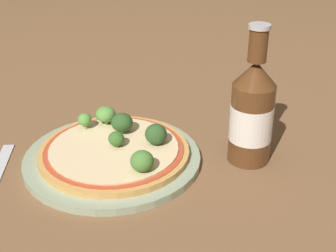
# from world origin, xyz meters

# --- Properties ---
(ground_plane) EXTENTS (3.00, 3.00, 0.00)m
(ground_plane) POSITION_xyz_m (0.00, 0.00, 0.00)
(ground_plane) COLOR brown
(plate) EXTENTS (0.28, 0.28, 0.01)m
(plate) POSITION_xyz_m (-0.02, 0.00, 0.01)
(plate) COLOR #93A384
(plate) RESTS_ON ground_plane
(pizza) EXTENTS (0.24, 0.24, 0.01)m
(pizza) POSITION_xyz_m (-0.01, 0.00, 0.02)
(pizza) COLOR tan
(pizza) RESTS_ON plate
(broccoli_floret_0) EXTENTS (0.02, 0.02, 0.03)m
(broccoli_floret_0) POSITION_xyz_m (-0.01, -0.00, 0.04)
(broccoli_floret_0) COLOR #89A866
(broccoli_floret_0) RESTS_ON pizza
(broccoli_floret_1) EXTENTS (0.04, 0.04, 0.03)m
(broccoli_floret_1) POSITION_xyz_m (0.01, 0.04, 0.04)
(broccoli_floret_1) COLOR #89A866
(broccoli_floret_1) RESTS_ON pizza
(broccoli_floret_2) EXTENTS (0.02, 0.02, 0.03)m
(broccoli_floret_2) POSITION_xyz_m (-0.05, 0.08, 0.04)
(broccoli_floret_2) COLOR #89A866
(broccoli_floret_2) RESTS_ON pizza
(broccoli_floret_3) EXTENTS (0.03, 0.03, 0.03)m
(broccoli_floret_3) POSITION_xyz_m (-0.01, 0.08, 0.04)
(broccoli_floret_3) COLOR #89A866
(broccoli_floret_3) RESTS_ON pizza
(broccoli_floret_4) EXTENTS (0.03, 0.03, 0.03)m
(broccoli_floret_4) POSITION_xyz_m (0.01, -0.08, 0.04)
(broccoli_floret_4) COLOR #89A866
(broccoli_floret_4) RESTS_ON pizza
(broccoli_floret_5) EXTENTS (0.03, 0.03, 0.03)m
(broccoli_floret_5) POSITION_xyz_m (0.05, -0.01, 0.04)
(broccoli_floret_5) COLOR #89A866
(broccoli_floret_5) RESTS_ON pizza
(beer_bottle) EXTENTS (0.07, 0.07, 0.22)m
(beer_bottle) POSITION_xyz_m (0.19, -0.06, 0.08)
(beer_bottle) COLOR #563319
(beer_bottle) RESTS_ON ground_plane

